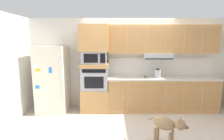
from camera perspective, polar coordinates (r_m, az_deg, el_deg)
name	(u,v)px	position (r m, az deg, el deg)	size (l,w,h in m)	color
ground_plane	(132,122)	(4.40, 6.41, -16.21)	(9.60, 9.60, 0.00)	beige
back_kitchen_wall	(129,63)	(5.11, 5.34, 2.15)	(6.20, 0.12, 2.50)	silver
side_panel_left	(9,70)	(4.62, -30.25, 0.09)	(0.12, 7.10, 2.50)	silver
refrigerator	(53,79)	(4.98, -18.44, -2.81)	(0.76, 0.73, 1.76)	silver
oven_base_cabinet	(96,99)	(4.97, -5.23, -9.32)	(0.74, 0.62, 0.60)	tan
built_in_oven	(95,78)	(4.81, -5.34, -2.54)	(0.70, 0.62, 0.60)	#A8AAAF
appliance_mid_shelf	(95,65)	(4.75, -5.41, 1.59)	(0.74, 0.62, 0.10)	tan
microwave	(95,57)	(4.72, -5.45, 4.11)	(0.64, 0.54, 0.32)	#A8AAAF
appliance_upper_cabinet	(95,38)	(4.70, -5.54, 10.18)	(0.74, 0.62, 0.68)	tan
lower_cabinet_run	(162,94)	(5.09, 15.84, -7.54)	(2.91, 0.63, 0.88)	tan
countertop_slab	(163,78)	(4.98, 16.07, -2.47)	(2.95, 0.64, 0.04)	beige
backsplash_panel	(161,66)	(5.21, 15.35, 1.10)	(2.95, 0.02, 0.50)	silver
upper_cabinet_with_hood	(163,40)	(4.99, 16.12, 9.15)	(2.91, 0.48, 0.88)	tan
screwdriver	(146,77)	(4.85, 10.96, -2.17)	(0.17, 0.17, 0.03)	black
electric_kettle	(158,73)	(4.87, 14.58, -1.07)	(0.17, 0.17, 0.24)	#A8AAAF
dog	(168,125)	(3.49, 17.60, -16.49)	(0.62, 0.51, 0.58)	#997551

